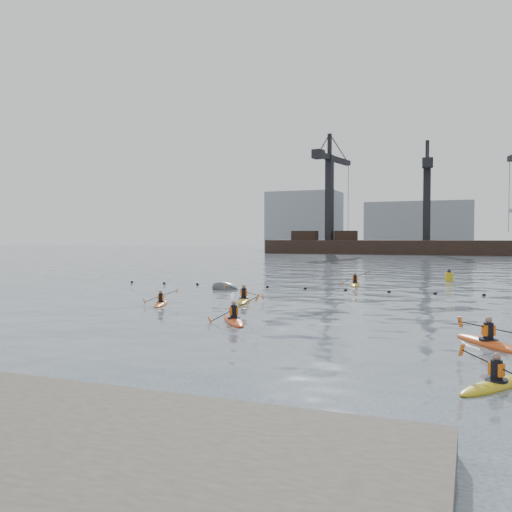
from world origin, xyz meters
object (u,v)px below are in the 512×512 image
object	(u,v)px
kayaker_0	(234,320)
kayaker_1	(496,383)
kayaker_2	(161,303)
kayaker_4	(488,342)
mooring_buoy	(225,289)
nav_buoy	(449,277)
kayaker_3	(244,300)
kayaker_5	(355,284)

from	to	relation	value
kayaker_0	kayaker_1	distance (m)	12.62
kayaker_2	kayaker_4	xyz separation A→B (m)	(16.69, -5.53, 0.02)
kayaker_2	mooring_buoy	bearing A→B (deg)	70.64
mooring_buoy	kayaker_1	bearing A→B (deg)	-50.39
kayaker_0	kayaker_1	size ratio (longest dim) A/B	1.08
mooring_buoy	nav_buoy	xyz separation A→B (m)	(14.86, 13.80, 0.38)
kayaker_3	kayaker_1	bearing A→B (deg)	-67.24
kayaker_1	nav_buoy	bearing A→B (deg)	126.21
kayaker_0	kayaker_2	distance (m)	7.51
kayaker_0	mooring_buoy	xyz separation A→B (m)	(-6.77, 13.66, -0.10)
kayaker_0	kayaker_5	world-z (taller)	kayaker_5
kayaker_3	mooring_buoy	world-z (taller)	kayaker_3
nav_buoy	kayaker_3	bearing A→B (deg)	-117.75
mooring_buoy	kayaker_5	bearing A→B (deg)	39.47
mooring_buoy	kayaker_4	bearing A→B (deg)	-41.31
kayaker_3	nav_buoy	distance (m)	22.89
kayaker_2	kayaker_5	size ratio (longest dim) A/B	0.79
kayaker_0	kayaker_1	world-z (taller)	kayaker_0
kayaker_0	kayaker_4	size ratio (longest dim) A/B	0.95
kayaker_3	kayaker_5	world-z (taller)	kayaker_5
kayaker_0	nav_buoy	xyz separation A→B (m)	(8.09, 27.46, 0.27)
kayaker_0	kayaker_5	bearing A→B (deg)	52.20
kayaker_4	kayaker_3	bearing A→B (deg)	-69.04
nav_buoy	kayaker_1	bearing A→B (deg)	-86.14
kayaker_0	kayaker_3	bearing A→B (deg)	75.63
kayaker_1	kayaker_4	distance (m)	5.69
mooring_buoy	kayaker_3	bearing A→B (deg)	-56.92
kayaker_0	kayaker_3	distance (m)	7.65
kayaker_3	kayaker_5	size ratio (longest dim) A/B	0.99
kayaker_1	kayaker_2	xyz separation A→B (m)	(-16.72, 11.21, -0.01)
kayaker_0	mooring_buoy	bearing A→B (deg)	82.39
kayaker_2	kayaker_3	bearing A→B (deg)	17.61
kayaker_5	nav_buoy	bearing A→B (deg)	37.72
kayaker_0	kayaker_4	xyz separation A→B (m)	(10.40, -1.42, 0.01)
mooring_buoy	nav_buoy	bearing A→B (deg)	42.88
kayaker_3	kayaker_2	bearing A→B (deg)	-159.63
kayaker_5	mooring_buoy	world-z (taller)	kayaker_5
kayaker_2	kayaker_4	world-z (taller)	kayaker_4
kayaker_1	kayaker_5	xyz separation A→B (m)	(-9.06, 27.48, 0.01)
kayaker_4	kayaker_1	bearing A→B (deg)	54.89
kayaker_0	kayaker_5	xyz separation A→B (m)	(1.36, 20.36, 0.01)
kayaker_5	kayaker_4	bearing A→B (deg)	-76.31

